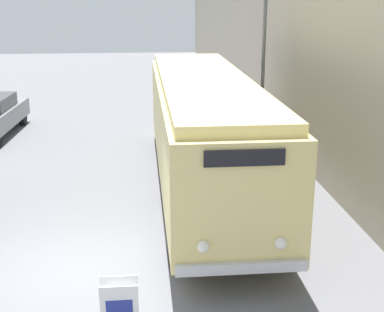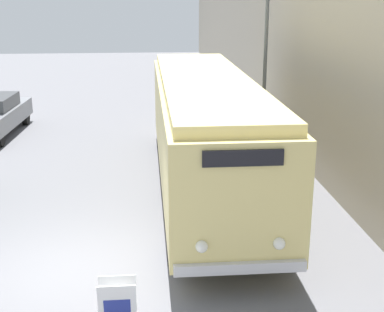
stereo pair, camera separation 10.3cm
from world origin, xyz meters
name	(u,v)px [view 1 (the left image)]	position (x,y,z in m)	size (l,w,h in m)	color
ground_plane	(74,272)	(0.00, 0.00, 0.00)	(80.00, 80.00, 0.00)	slate
building_wall_right	(281,53)	(6.60, 10.00, 3.11)	(0.30, 60.00, 6.22)	#B2A893
vintage_bus	(204,126)	(3.09, 4.42, 1.80)	(2.48, 11.46, 3.14)	black
sign_board	(120,307)	(0.97, -1.98, 0.44)	(0.61, 0.34, 0.90)	gray
streetlamp	(265,30)	(5.44, 7.83, 4.10)	(0.36, 0.36, 6.31)	#595E60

